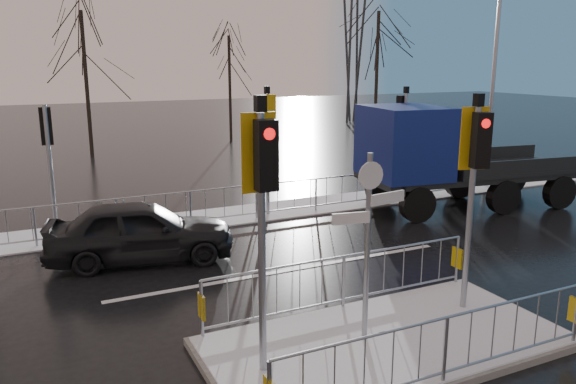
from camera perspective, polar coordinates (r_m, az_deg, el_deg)
name	(u,v)px	position (r m, az deg, el deg)	size (l,w,h in m)	color
ground	(386,346)	(9.73, 9.92, -15.18)	(120.00, 120.00, 0.00)	black
snow_verge	(218,217)	(16.94, -7.12, -2.57)	(30.00, 2.00, 0.04)	white
lane_markings	(398,355)	(9.49, 11.13, -15.97)	(8.00, 11.38, 0.01)	silver
traffic_island	(386,324)	(9.55, 9.92, -13.10)	(6.00, 3.04, 4.15)	#63635E
far_kerb_fixtures	(232,187)	(16.32, -5.67, 0.49)	(18.00, 0.65, 3.83)	#959BA3
car_far_lane	(141,231)	(13.53, -14.72, -3.84)	(1.72, 4.27, 1.45)	black
flatbed_truck	(432,155)	(17.95, 14.43, 3.63)	(7.32, 3.46, 3.27)	black
tree_far_a	(84,56)	(29.06, -19.99, 12.88)	(3.75, 3.75, 7.08)	black
tree_far_b	(229,68)	(32.83, -5.97, 12.40)	(3.25, 3.25, 6.14)	black
tree_far_c	(377,51)	(33.81, 9.08, 13.97)	(4.00, 4.00, 7.55)	black
street_lamp_right	(496,66)	(21.97, 20.37, 11.87)	(1.25, 0.18, 8.00)	#959BA3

